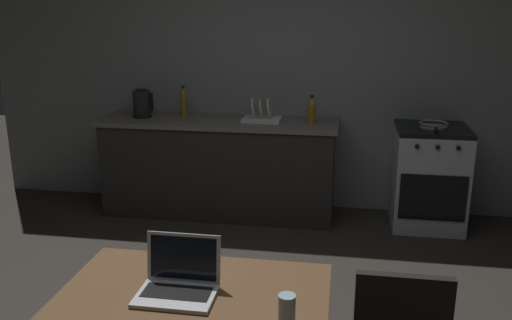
% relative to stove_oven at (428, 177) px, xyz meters
% --- Properties ---
extents(back_wall, '(6.40, 0.10, 2.66)m').
position_rel_stove_oven_xyz_m(back_wall, '(-1.01, 0.35, 0.88)').
color(back_wall, gray).
rests_on(back_wall, ground_plane).
extents(kitchen_counter, '(2.16, 0.64, 0.89)m').
position_rel_stove_oven_xyz_m(kitchen_counter, '(-1.88, 0.00, 0.00)').
color(kitchen_counter, '#282623').
rests_on(kitchen_counter, ground_plane).
extents(stove_oven, '(0.60, 0.62, 0.89)m').
position_rel_stove_oven_xyz_m(stove_oven, '(0.00, 0.00, 0.00)').
color(stove_oven, '#B7BABF').
rests_on(stove_oven, ground_plane).
extents(dining_table, '(1.12, 0.87, 0.73)m').
position_rel_stove_oven_xyz_m(dining_table, '(-1.34, -2.84, 0.21)').
color(dining_table, brown).
rests_on(dining_table, ground_plane).
extents(laptop, '(0.32, 0.25, 0.23)m').
position_rel_stove_oven_xyz_m(laptop, '(-1.40, -2.76, 0.34)').
color(laptop, silver).
rests_on(laptop, dining_table).
extents(electric_kettle, '(0.19, 0.17, 0.27)m').
position_rel_stove_oven_xyz_m(electric_kettle, '(-2.60, 0.00, 0.57)').
color(electric_kettle, black).
rests_on(electric_kettle, kitchen_counter).
extents(bottle, '(0.07, 0.07, 0.25)m').
position_rel_stove_oven_xyz_m(bottle, '(-1.04, -0.05, 0.57)').
color(bottle, '#8C601E').
rests_on(bottle, kitchen_counter).
extents(frying_pan, '(0.24, 0.41, 0.05)m').
position_rel_stove_oven_xyz_m(frying_pan, '(0.00, -0.03, 0.47)').
color(frying_pan, gray).
rests_on(frying_pan, stove_oven).
extents(drinking_glass, '(0.07, 0.07, 0.12)m').
position_rel_stove_oven_xyz_m(drinking_glass, '(-0.94, -2.92, 0.35)').
color(drinking_glass, '#99B7C6').
rests_on(drinking_glass, dining_table).
extents(dish_rack, '(0.34, 0.26, 0.21)m').
position_rel_stove_oven_xyz_m(dish_rack, '(-1.48, 0.00, 0.49)').
color(dish_rack, silver).
rests_on(dish_rack, kitchen_counter).
extents(bottle_b, '(0.06, 0.06, 0.29)m').
position_rel_stove_oven_xyz_m(bottle_b, '(-2.23, 0.08, 0.58)').
color(bottle_b, '#8C601E').
rests_on(bottle_b, kitchen_counter).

